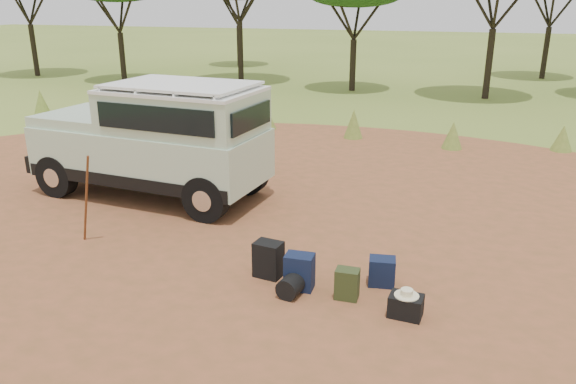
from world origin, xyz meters
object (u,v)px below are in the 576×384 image
(backpack_black, at_px, (268,259))
(hard_case, at_px, (406,306))
(duffel_navy, at_px, (382,272))
(backpack_navy, at_px, (299,272))
(safari_vehicle, at_px, (157,142))
(walking_staff, at_px, (86,199))
(backpack_olive, at_px, (347,284))

(backpack_black, distance_m, hard_case, 2.26)
(duffel_navy, bearing_deg, backpack_navy, -165.66)
(backpack_navy, xyz_separation_m, hard_case, (1.62, -0.31, -0.12))
(safari_vehicle, xyz_separation_m, backpack_navy, (4.15, -3.07, -0.94))
(backpack_navy, height_order, duffel_navy, backpack_navy)
(safari_vehicle, bearing_deg, walking_staff, -82.52)
(safari_vehicle, distance_m, backpack_black, 4.67)
(walking_staff, relative_size, backpack_black, 2.96)
(backpack_navy, bearing_deg, backpack_black, 155.95)
(backpack_black, height_order, backpack_olive, backpack_black)
(walking_staff, distance_m, hard_case, 5.75)
(backpack_black, relative_size, backpack_navy, 1.04)
(backpack_navy, bearing_deg, backpack_olive, -8.43)
(backpack_olive, bearing_deg, walking_staff, 172.52)
(backpack_black, relative_size, hard_case, 1.28)
(walking_staff, xyz_separation_m, backpack_olive, (4.78, -0.52, -0.60))
(safari_vehicle, height_order, hard_case, safari_vehicle)
(hard_case, bearing_deg, duffel_navy, 124.48)
(walking_staff, height_order, backpack_olive, walking_staff)
(safari_vehicle, bearing_deg, backpack_black, -33.57)
(backpack_black, bearing_deg, hard_case, -5.58)
(safari_vehicle, relative_size, backpack_black, 9.25)
(backpack_navy, bearing_deg, walking_staff, 171.16)
(walking_staff, xyz_separation_m, hard_case, (5.66, -0.75, -0.67))
(walking_staff, height_order, duffel_navy, walking_staff)
(backpack_olive, distance_m, duffel_navy, 0.70)
(backpack_black, bearing_deg, backpack_navy, -13.36)
(backpack_navy, xyz_separation_m, duffel_navy, (1.16, 0.49, -0.06))
(backpack_olive, bearing_deg, duffel_navy, 52.54)
(backpack_navy, relative_size, hard_case, 1.23)
(safari_vehicle, distance_m, walking_staff, 2.66)
(hard_case, bearing_deg, safari_vehicle, 154.33)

